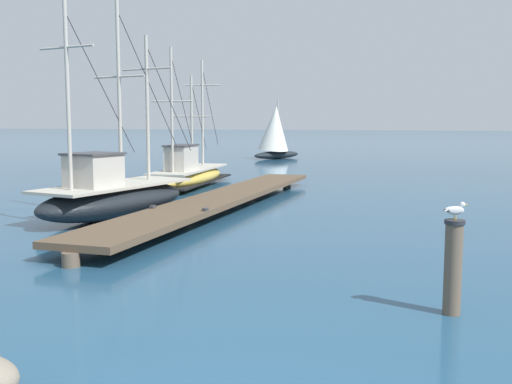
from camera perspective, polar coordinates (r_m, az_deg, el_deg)
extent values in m
cube|color=brown|center=(19.59, -3.29, -0.57)|extent=(2.10, 16.56, 0.16)
cylinder|color=brown|center=(12.41, -17.36, -6.22)|extent=(0.36, 0.36, 0.29)
cylinder|color=brown|center=(17.11, -6.64, -2.44)|extent=(0.36, 0.36, 0.29)
cylinder|color=brown|center=(22.18, -0.70, -0.28)|extent=(0.36, 0.36, 0.29)
cylinder|color=brown|center=(27.42, 2.99, 1.06)|extent=(0.36, 0.36, 0.29)
cube|color=#333338|center=(16.92, -9.90, -1.41)|extent=(0.12, 0.20, 0.08)
cube|color=#333338|center=(16.24, -4.90, -1.68)|extent=(0.12, 0.20, 0.08)
ellipsoid|color=gold|center=(26.76, -6.38, 1.43)|extent=(2.74, 7.32, 0.80)
cube|color=#B2AD9E|center=(26.73, -6.39, 2.19)|extent=(2.43, 6.59, 0.08)
cube|color=black|center=(26.78, -6.37, 1.05)|extent=(2.75, 7.18, 0.08)
cube|color=#B7B2A8|center=(25.68, -7.18, 3.25)|extent=(1.12, 2.00, 1.04)
cube|color=#3D3D42|center=(25.65, -7.20, 4.47)|extent=(1.21, 2.16, 0.06)
cylinder|color=#B2ADA3|center=(26.98, -6.20, 6.70)|extent=(0.11, 0.11, 4.12)
cylinder|color=#B2ADA3|center=(26.99, -6.21, 7.22)|extent=(1.74, 0.26, 0.06)
cylinder|color=#333338|center=(28.04, -5.47, 7.13)|extent=(0.27, 2.13, 3.05)
cylinder|color=#B2ADA3|center=(28.52, -5.17, 7.57)|extent=(0.11, 0.11, 4.97)
cylinder|color=#B2ADA3|center=(28.56, -5.20, 10.19)|extent=(1.74, 0.26, 0.06)
cylinder|color=#333338|center=(29.80, -4.39, 8.02)|extent=(0.32, 2.57, 3.68)
cylinder|color=#B2ADA3|center=(24.63, -8.09, 7.77)|extent=(0.11, 0.11, 5.07)
cylinder|color=#B2ADA3|center=(24.64, -8.11, 8.62)|extent=(1.74, 0.26, 0.06)
cylinder|color=#333338|center=(25.92, -7.03, 8.30)|extent=(0.32, 2.62, 3.75)
ellipsoid|color=black|center=(18.26, -13.35, -0.83)|extent=(3.04, 6.11, 1.02)
cube|color=#B2AD9E|center=(18.21, -13.39, 0.63)|extent=(2.69, 5.49, 0.08)
cube|color=#B7B2A8|center=(17.52, -15.33, 1.97)|extent=(1.38, 1.46, 0.91)
cube|color=#3D3D42|center=(17.49, -15.38, 3.56)|extent=(1.49, 1.58, 0.06)
cylinder|color=#B2ADA3|center=(18.35, -13.01, 9.33)|extent=(0.11, 0.11, 5.45)
cylinder|color=#B2ADA3|center=(18.38, -13.05, 10.74)|extent=(1.91, 0.36, 0.06)
cylinder|color=#333338|center=(19.50, -10.15, 10.04)|extent=(0.47, 2.80, 4.03)
cylinder|color=#B2ADA3|center=(19.35, -10.39, 7.91)|extent=(0.11, 0.11, 4.54)
cylinder|color=#B2ADA3|center=(19.41, -10.47, 11.55)|extent=(1.91, 0.36, 0.06)
cylinder|color=#333338|center=(20.33, -8.23, 8.53)|extent=(0.40, 2.34, 3.36)
cylinder|color=#B2ADA3|center=(16.86, -17.63, 8.78)|extent=(0.11, 0.11, 5.06)
cylinder|color=#B2ADA3|center=(16.96, -17.78, 13.10)|extent=(1.91, 0.36, 0.06)
cylinder|color=#333338|center=(17.85, -14.47, 9.56)|extent=(0.44, 2.60, 3.74)
cylinder|color=brown|center=(9.35, 18.40, -6.90)|extent=(0.26, 0.26, 1.43)
cylinder|color=#28282D|center=(9.21, 18.56, -2.75)|extent=(0.30, 0.30, 0.06)
cylinder|color=gold|center=(9.22, 18.49, -2.32)|extent=(0.01, 0.01, 0.07)
cylinder|color=gold|center=(9.18, 18.65, -2.37)|extent=(0.01, 0.01, 0.07)
ellipsoid|color=white|center=(9.19, 18.60, -1.70)|extent=(0.30, 0.25, 0.13)
ellipsoid|color=silver|center=(9.22, 18.31, -1.60)|extent=(0.22, 0.16, 0.09)
ellipsoid|color=#383838|center=(9.16, 17.74, -1.66)|extent=(0.07, 0.06, 0.04)
ellipsoid|color=silver|center=(9.13, 18.68, -1.69)|extent=(0.22, 0.16, 0.09)
ellipsoid|color=#383838|center=(9.08, 18.07, -1.75)|extent=(0.07, 0.06, 0.04)
cone|color=white|center=(9.11, 17.80, -1.74)|extent=(0.11, 0.10, 0.07)
sphere|color=white|center=(9.24, 19.22, -1.15)|extent=(0.08, 0.08, 0.08)
cone|color=gold|center=(9.27, 19.48, -1.17)|extent=(0.05, 0.04, 0.02)
ellipsoid|color=black|center=(46.27, 2.01, 3.58)|extent=(3.17, 4.70, 0.60)
cylinder|color=#B2ADA3|center=(46.28, 2.11, 6.41)|extent=(0.08, 0.08, 3.97)
cone|color=silver|center=(46.03, 1.81, 6.16)|extent=(3.49, 3.35, 3.60)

